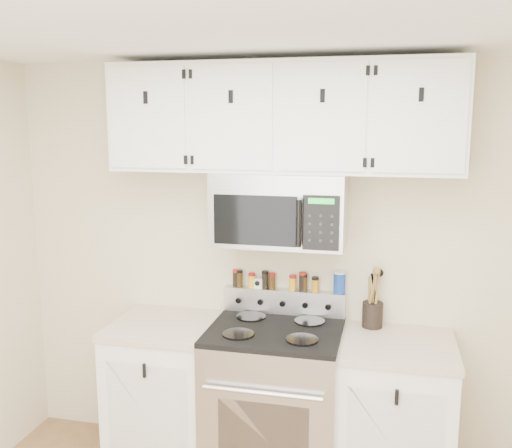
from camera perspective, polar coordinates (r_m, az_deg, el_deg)
The scene contains 18 objects.
back_wall at distance 3.56m, azimuth 2.96°, elevation -4.08°, with size 3.50×0.01×2.50m, color beige.
range at distance 3.54m, azimuth 1.88°, elevation -17.41°, with size 0.76×0.65×1.10m.
base_cabinet_left at distance 3.75m, azimuth -8.88°, elevation -16.30°, with size 0.64×0.62×0.92m.
base_cabinet_right at distance 3.52m, azimuth 13.63°, elevation -18.35°, with size 0.64×0.62×0.92m.
microwave at distance 3.30m, azimuth 2.43°, elevation 1.52°, with size 0.76×0.44×0.42m.
upper_cabinets at distance 3.29m, azimuth 2.58°, elevation 10.58°, with size 2.00×0.35×0.62m.
utensil_crock at distance 3.50m, azimuth 11.58°, elevation -8.67°, with size 0.12×0.12×0.35m.
kitchen_timer at distance 3.59m, azimuth 0.20°, elevation -5.92°, with size 0.05×0.04×0.06m, color white.
salt_canister at distance 3.51m, azimuth 8.34°, elevation -5.81°, with size 0.07×0.07×0.13m.
spice_jar_0 at distance 3.62m, azimuth -2.04°, elevation -5.40°, with size 0.04×0.04×0.11m.
spice_jar_1 at distance 3.61m, azimuth -1.66°, elevation -5.44°, with size 0.04×0.04×0.11m.
spice_jar_2 at distance 3.60m, azimuth -0.43°, elevation -5.63°, with size 0.04×0.04×0.09m.
spice_jar_3 at distance 3.57m, azimuth 0.91°, elevation -5.57°, with size 0.04×0.04×0.11m.
spice_jar_4 at distance 3.57m, azimuth 1.63°, elevation -5.70°, with size 0.04×0.04×0.10m.
spice_jar_5 at distance 3.55m, azimuth 3.69°, elevation -5.87°, with size 0.04×0.04×0.09m.
spice_jar_6 at distance 3.53m, azimuth 4.71°, elevation -5.75°, with size 0.05×0.05×0.12m.
spice_jar_7 at distance 3.53m, azimuth 4.78°, elevation -5.84°, with size 0.05×0.05×0.11m.
spice_jar_8 at distance 3.53m, azimuth 5.94°, elevation -6.01°, with size 0.04×0.04×0.09m.
Camera 1 is at (0.61, -1.65, 2.12)m, focal length 40.00 mm.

